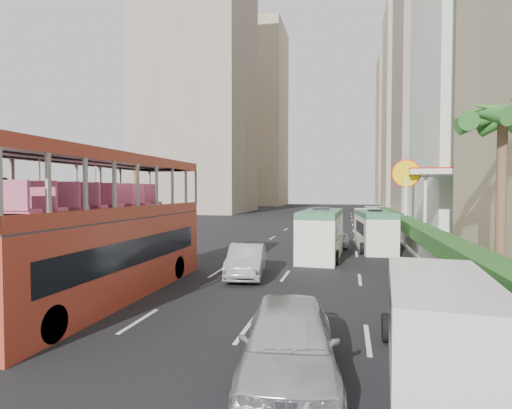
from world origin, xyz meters
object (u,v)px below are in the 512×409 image
(car_silver_lane_a, at_px, (246,276))
(van_asset, at_px, (325,246))
(shell_station, at_px, (444,203))
(minibus_near, at_px, (321,234))
(car_silver_lane_b, at_px, (289,380))
(panel_van_near, at_px, (441,326))
(panel_van_far, at_px, (368,223))
(minibus_far, at_px, (375,231))
(palm_tree, at_px, (501,202))
(double_decker_bus, at_px, (105,226))

(car_silver_lane_a, relative_size, van_asset, 0.80)
(van_asset, height_order, shell_station, shell_station)
(minibus_near, bearing_deg, car_silver_lane_b, -85.81)
(panel_van_near, distance_m, panel_van_far, 26.04)
(car_silver_lane_b, distance_m, van_asset, 19.81)
(minibus_near, bearing_deg, van_asset, 93.28)
(minibus_far, distance_m, panel_van_far, 8.53)
(minibus_far, bearing_deg, car_silver_lane_a, -128.55)
(panel_van_near, xyz_separation_m, palm_tree, (3.63, 7.64, 2.38))
(double_decker_bus, xyz_separation_m, panel_van_near, (10.17, -3.64, -1.53))
(minibus_near, bearing_deg, double_decker_bus, -120.72)
(double_decker_bus, distance_m, shell_station, 28.02)
(palm_tree, xyz_separation_m, shell_station, (2.20, 19.00, -0.63))
(car_silver_lane_a, bearing_deg, palm_tree, -11.83)
(van_asset, height_order, panel_van_far, panel_van_far)
(car_silver_lane_a, xyz_separation_m, palm_tree, (9.87, -0.54, 3.38))
(car_silver_lane_a, relative_size, palm_tree, 0.66)
(car_silver_lane_a, bearing_deg, double_decker_bus, -139.56)
(car_silver_lane_a, distance_m, minibus_near, 6.55)
(minibus_far, relative_size, panel_van_far, 1.02)
(double_decker_bus, xyz_separation_m, car_silver_lane_a, (3.93, 4.54, -2.53))
(double_decker_bus, xyz_separation_m, shell_station, (16.00, 23.00, 0.22))
(car_silver_lane_a, bearing_deg, panel_van_near, -61.38)
(minibus_near, xyz_separation_m, minibus_far, (3.13, 3.61, -0.10))
(double_decker_bus, distance_m, panel_van_near, 10.91)
(car_silver_lane_b, distance_m, panel_van_far, 27.15)
(double_decker_bus, distance_m, van_asset, 16.85)
(panel_van_near, height_order, palm_tree, palm_tree)
(van_asset, bearing_deg, minibus_near, -101.25)
(car_silver_lane_b, relative_size, panel_van_far, 0.85)
(van_asset, relative_size, palm_tree, 0.83)
(panel_van_far, relative_size, shell_station, 0.68)
(panel_van_far, bearing_deg, van_asset, -114.89)
(car_silver_lane_a, distance_m, panel_van_near, 10.34)
(panel_van_far, xyz_separation_m, shell_station, (6.03, 0.60, 1.65))
(panel_van_near, bearing_deg, minibus_far, 95.60)
(van_asset, relative_size, minibus_near, 0.88)
(panel_van_far, distance_m, palm_tree, 18.93)
(car_silver_lane_b, xyz_separation_m, minibus_near, (-0.34, 14.85, 1.34))
(minibus_far, distance_m, panel_van_near, 17.52)
(double_decker_bus, xyz_separation_m, van_asset, (6.78, 15.22, -2.53))
(shell_station, bearing_deg, palm_tree, -96.60)
(double_decker_bus, xyz_separation_m, minibus_near, (6.82, 10.27, -1.19))
(panel_van_far, height_order, palm_tree, palm_tree)
(van_asset, distance_m, minibus_near, 5.13)
(minibus_near, bearing_deg, car_silver_lane_a, -113.88)
(minibus_far, xyz_separation_m, palm_tree, (3.85, -9.87, 2.14))
(car_silver_lane_b, height_order, van_asset, car_silver_lane_b)
(minibus_far, relative_size, palm_tree, 0.87)
(minibus_far, distance_m, shell_station, 11.06)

